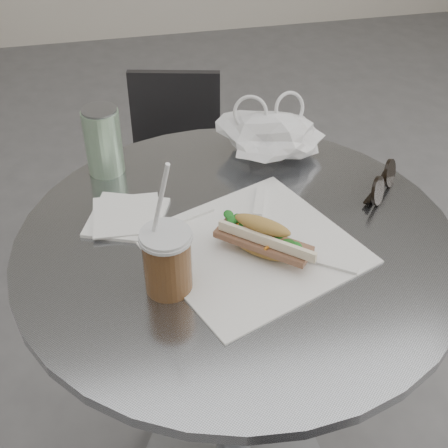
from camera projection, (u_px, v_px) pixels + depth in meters
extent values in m
cylinder|color=slate|center=(235.00, 376.00, 1.29)|extent=(0.08, 0.08, 0.71)
cylinder|color=slate|center=(237.00, 243.00, 1.07)|extent=(0.76, 0.76, 0.02)
cylinder|color=#2A292C|center=(179.00, 273.00, 2.07)|extent=(0.31, 0.31, 0.02)
cylinder|color=#2A292C|center=(176.00, 227.00, 1.95)|extent=(0.05, 0.05, 0.41)
cylinder|color=#2A292C|center=(173.00, 173.00, 1.82)|extent=(0.34, 0.34, 0.02)
cube|color=#2A292C|center=(175.00, 108.00, 1.87)|extent=(0.27, 0.08, 0.23)
cube|color=white|center=(253.00, 248.00, 1.04)|extent=(0.40, 0.39, 0.00)
ellipsoid|color=#AC8941|center=(263.00, 249.00, 1.02)|extent=(0.19, 0.18, 0.02)
cube|color=brown|center=(263.00, 242.00, 1.01)|extent=(0.15, 0.14, 0.01)
ellipsoid|color=#AC8941|center=(262.00, 228.00, 1.00)|extent=(0.20, 0.18, 0.04)
cylinder|color=brown|center=(168.00, 264.00, 0.94)|extent=(0.07, 0.07, 0.10)
cylinder|color=silver|center=(165.00, 236.00, 0.91)|extent=(0.08, 0.08, 0.01)
cylinder|color=white|center=(157.00, 214.00, 0.89)|extent=(0.05, 0.04, 0.18)
cylinder|color=black|center=(378.00, 191.00, 1.13)|extent=(0.05, 0.05, 0.05)
cylinder|color=black|center=(390.00, 173.00, 1.17)|extent=(0.05, 0.05, 0.05)
cube|color=black|center=(383.00, 185.00, 1.16)|extent=(0.02, 0.02, 0.01)
cube|color=white|center=(127.00, 217.00, 1.10)|extent=(0.17, 0.17, 0.01)
cube|color=white|center=(127.00, 215.00, 1.10)|extent=(0.12, 0.12, 0.00)
cylinder|color=#61A667|center=(103.00, 142.00, 1.19)|extent=(0.07, 0.07, 0.13)
cylinder|color=slate|center=(99.00, 110.00, 1.15)|extent=(0.07, 0.07, 0.00)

